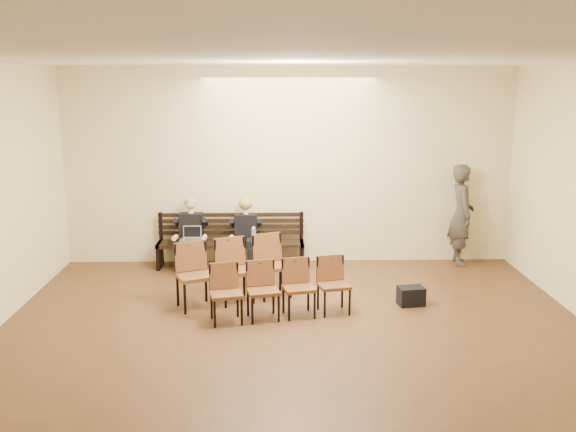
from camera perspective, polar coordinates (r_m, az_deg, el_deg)
name	(u,v)px	position (r m, az deg, el deg)	size (l,w,h in m)	color
ground	(300,390)	(7.18, 1.10, -15.22)	(10.00, 10.00, 0.00)	#55331D
room_walls	(298,148)	(7.20, 0.92, 6.07)	(8.02, 10.01, 3.51)	beige
bench	(231,254)	(11.46, -5.09, -3.42)	(2.60, 0.90, 0.45)	black
seated_man	(191,235)	(11.31, -8.64, -1.72)	(0.50, 0.70, 1.21)	black
seated_woman	(246,238)	(11.24, -3.77, -1.92)	(0.48, 0.67, 1.12)	black
laptop	(192,241)	(11.13, -8.57, -2.18)	(0.31, 0.25, 0.23)	silver
water_bottle	(254,240)	(11.00, -3.07, -2.17)	(0.08, 0.08, 0.25)	silver
bag	(411,296)	(9.73, 10.88, -7.00)	(0.38, 0.26, 0.28)	black
passerby	(462,207)	(11.83, 15.20, 0.76)	(0.76, 0.50, 2.08)	#3B3630
chair_row_front	(281,290)	(9.00, -0.62, -6.58)	(1.97, 0.44, 0.81)	brown
chair_row_back	(235,271)	(9.62, -4.75, -4.91)	(1.72, 0.52, 0.96)	brown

